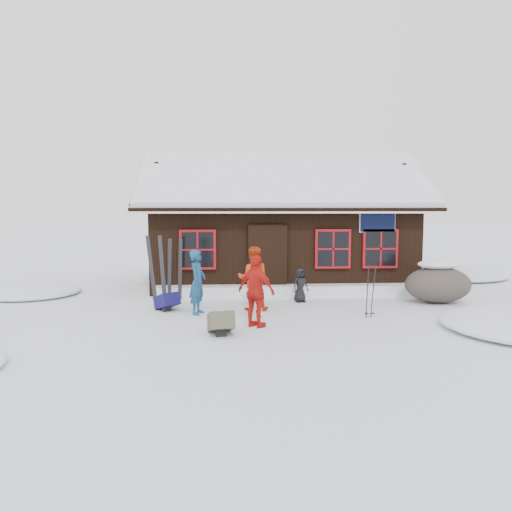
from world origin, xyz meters
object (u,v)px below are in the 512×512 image
Objects in this scene: ski_poles at (370,292)px; backpack_olive at (221,326)px; skier_crouched at (300,285)px; skier_orange_right at (256,291)px; boulder at (438,283)px; backpack_blue at (167,304)px; skier_teal at (198,282)px; skier_orange_left at (253,278)px.

ski_poles is 3.75m from backpack_olive.
skier_orange_right is at bearing -140.85° from skier_crouched.
boulder is 3.02× the size of backpack_blue.
ski_poles is 1.95× the size of backpack_olive.
ski_poles reaches higher than skier_crouched.
backpack_olive is at bearing -157.96° from ski_poles.
skier_teal is 4.07m from ski_poles.
backpack_blue is (-0.79, 0.48, -0.62)m from skier_teal.
boulder is 2.85m from ski_poles.
skier_orange_right is at bearing 28.35° from backpack_olive.
ski_poles is (2.71, 0.84, -0.18)m from skier_orange_right.
skier_crouched is at bearing -49.75° from skier_teal.
boulder is 7.18m from backpack_blue.
skier_orange_left is 1.26× the size of ski_poles.
skier_orange_right is at bearing 93.34° from skier_orange_left.
skier_orange_right is at bearing -123.34° from skier_teal.
skier_crouched is 3.69m from boulder.
ski_poles is at bearing -84.41° from skier_teal.
skier_teal is at bearing -178.01° from skier_crouched.
backpack_olive is (-0.75, -0.56, -0.60)m from skier_orange_right.
skier_teal is 1.93m from skier_orange_right.
skier_orange_right is at bearing -162.75° from ski_poles.
skier_crouched is (1.36, 2.75, -0.31)m from skier_orange_right.
boulder is 1.40× the size of ski_poles.
skier_orange_left is 2.56m from backpack_olive.
ski_poles reaches higher than backpack_olive.
skier_orange_left is 1.03× the size of skier_orange_right.
skier_teal reaches higher than backpack_blue.
boulder is at bearing -30.20° from backpack_blue.
backpack_blue is 0.90× the size of backpack_olive.
backpack_blue is 2.81m from backpack_olive.
skier_crouched is 3.59m from backpack_blue.
backpack_olive is at bearing -152.33° from boulder.
skier_crouched is at bearing 49.12° from backpack_olive.
ski_poles reaches higher than boulder.
skier_teal is at bearing 20.21° from skier_orange_left.
ski_poles is at bearing 164.59° from skier_orange_left.
skier_orange_left is 2.46× the size of backpack_olive.
skier_orange_left is 2.85m from ski_poles.
skier_teal is at bearing -66.03° from backpack_blue.
backpack_blue is at bearing 167.66° from ski_poles.
skier_orange_right is 2.65× the size of backpack_blue.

